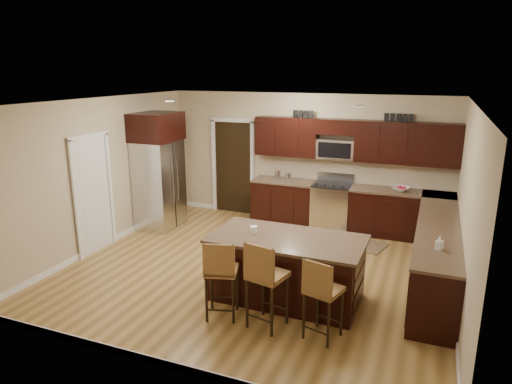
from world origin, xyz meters
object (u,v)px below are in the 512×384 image
at_px(stool_right, 321,290).
at_px(refrigerator, 159,170).
at_px(range, 332,206).
at_px(island, 287,270).
at_px(stool_mid, 265,276).
at_px(stool_left, 221,271).

distance_m(stool_right, refrigerator, 4.97).
relative_size(range, island, 0.52).
distance_m(island, stool_right, 1.12).
xyz_separation_m(island, refrigerator, (-3.36, 1.96, 0.78)).
bearing_deg(stool_mid, stool_right, 13.39).
xyz_separation_m(range, refrigerator, (-3.30, -1.22, 0.73)).
bearing_deg(stool_left, stool_mid, -16.28).
height_order(island, stool_right, stool_right).
xyz_separation_m(island, stool_left, (-0.62, -0.84, 0.25)).
xyz_separation_m(range, stool_left, (-0.55, -4.03, 0.20)).
bearing_deg(refrigerator, island, -30.27).
height_order(range, island, range).
height_order(stool_right, refrigerator, refrigerator).
bearing_deg(stool_mid, island, 101.78).
bearing_deg(refrigerator, stool_left, -45.60).
bearing_deg(stool_mid, stool_left, -167.62).
bearing_deg(island, stool_right, -49.46).
height_order(island, stool_mid, stool_mid).
relative_size(range, stool_right, 1.06).
bearing_deg(stool_left, stool_right, -15.73).
relative_size(island, stool_left, 1.98).
bearing_deg(stool_right, island, 145.60).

